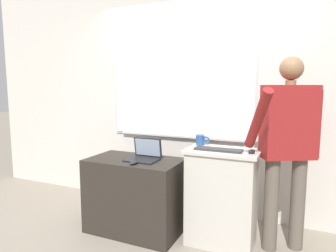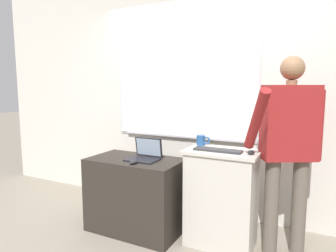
# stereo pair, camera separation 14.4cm
# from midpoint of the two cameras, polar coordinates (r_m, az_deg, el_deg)

# --- Properties ---
(back_wall) EXTENTS (6.40, 0.17, 2.88)m
(back_wall) POSITION_cam_midpoint_polar(r_m,az_deg,el_deg) (3.60, 4.46, 6.47)
(back_wall) COLOR beige
(back_wall) RESTS_ON ground_plane
(lectern_podium) EXTENTS (0.68, 0.43, 0.92)m
(lectern_podium) POSITION_cam_midpoint_polar(r_m,az_deg,el_deg) (2.96, 8.75, -13.21)
(lectern_podium) COLOR #BCB7AD
(lectern_podium) RESTS_ON ground_plane
(side_desk) EXTENTS (0.96, 0.55, 0.77)m
(side_desk) POSITION_cam_midpoint_polar(r_m,az_deg,el_deg) (3.22, -7.59, -12.94)
(side_desk) COLOR #28231E
(side_desk) RESTS_ON ground_plane
(person_presenter) EXTENTS (0.63, 0.73, 1.76)m
(person_presenter) POSITION_cam_midpoint_polar(r_m,az_deg,el_deg) (2.85, 20.51, -2.54)
(person_presenter) COLOR brown
(person_presenter) RESTS_ON ground_plane
(laptop) EXTENTS (0.32, 0.26, 0.21)m
(laptop) POSITION_cam_midpoint_polar(r_m,az_deg,el_deg) (3.07, -5.82, -5.36)
(laptop) COLOR black
(laptop) RESTS_ON side_desk
(wireless_keyboard) EXTENTS (0.44, 0.13, 0.02)m
(wireless_keyboard) POSITION_cam_midpoint_polar(r_m,az_deg,el_deg) (2.78, 8.11, -4.48)
(wireless_keyboard) COLOR #2D2D30
(wireless_keyboard) RESTS_ON lectern_podium
(computer_mouse_by_laptop) EXTENTS (0.06, 0.10, 0.03)m
(computer_mouse_by_laptop) POSITION_cam_midpoint_polar(r_m,az_deg,el_deg) (2.90, -8.00, -6.95)
(computer_mouse_by_laptop) COLOR black
(computer_mouse_by_laptop) RESTS_ON side_desk
(computer_mouse_by_keyboard) EXTENTS (0.06, 0.10, 0.03)m
(computer_mouse_by_keyboard) POSITION_cam_midpoint_polar(r_m,az_deg,el_deg) (2.73, 14.20, -4.70)
(computer_mouse_by_keyboard) COLOR black
(computer_mouse_by_keyboard) RESTS_ON lectern_podium
(coffee_mug) EXTENTS (0.14, 0.08, 0.10)m
(coffee_mug) POSITION_cam_midpoint_polar(r_m,az_deg,el_deg) (3.03, 4.94, -2.66)
(coffee_mug) COLOR #234C84
(coffee_mug) RESTS_ON lectern_podium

